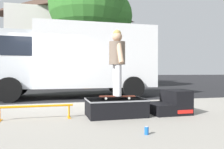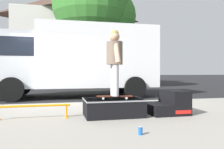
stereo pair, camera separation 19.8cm
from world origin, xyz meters
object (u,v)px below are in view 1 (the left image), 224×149
(skate_box, at_px, (116,107))
(kicker_ramp, at_px, (171,104))
(street_tree_main, at_px, (92,7))
(soda_can, at_px, (147,130))
(box_truck, at_px, (72,58))
(skater_kid, at_px, (117,57))
(skateboard, at_px, (117,96))
(grind_rail, at_px, (35,109))

(skate_box, relative_size, kicker_ramp, 1.48)
(kicker_ramp, xyz_separation_m, street_tree_main, (-0.06, 10.21, 4.98))
(soda_can, height_order, box_truck, box_truck)
(skater_kid, bearing_deg, skate_box, 112.70)
(soda_can, bearing_deg, box_truck, 94.54)
(kicker_ramp, distance_m, skater_kid, 1.69)
(skateboard, distance_m, street_tree_main, 11.38)
(soda_can, bearing_deg, street_tree_main, 84.07)
(grind_rail, relative_size, soda_can, 11.98)
(skater_kid, relative_size, street_tree_main, 0.18)
(box_truck, distance_m, street_tree_main, 6.42)
(kicker_ramp, height_order, grind_rail, kicker_ramp)
(kicker_ramp, xyz_separation_m, soda_can, (-1.29, -1.57, -0.16))
(grind_rail, xyz_separation_m, skateboard, (1.70, -0.14, 0.22))
(skate_box, height_order, grind_rail, skate_box)
(grind_rail, height_order, box_truck, box_truck)
(skateboard, bearing_deg, skater_kid, -75.96)
(kicker_ramp, xyz_separation_m, box_truck, (-1.82, 5.20, 1.36))
(skater_kid, distance_m, soda_can, 1.96)
(skater_kid, xyz_separation_m, box_truck, (-0.51, 5.25, 0.29))
(skateboard, bearing_deg, kicker_ramp, 1.97)
(skate_box, relative_size, soda_can, 10.07)
(grind_rail, xyz_separation_m, street_tree_main, (2.95, 10.12, 4.98))
(soda_can, xyz_separation_m, box_truck, (-0.54, 6.77, 1.52))
(soda_can, height_order, street_tree_main, street_tree_main)
(street_tree_main, bearing_deg, skater_kid, -96.97)
(street_tree_main, bearing_deg, skateboard, -96.97)
(grind_rail, distance_m, box_truck, 5.42)
(skater_kid, bearing_deg, box_truck, 95.52)
(skater_kid, relative_size, soda_can, 11.37)
(skater_kid, bearing_deg, street_tree_main, 83.03)
(kicker_ramp, bearing_deg, street_tree_main, 90.35)
(kicker_ramp, bearing_deg, skateboard, -178.03)
(skate_box, height_order, kicker_ramp, kicker_ramp)
(kicker_ramp, relative_size, skateboard, 1.07)
(skateboard, height_order, soda_can, skateboard)
(skate_box, distance_m, grind_rail, 1.68)
(skate_box, xyz_separation_m, kicker_ramp, (1.34, -0.00, 0.02))
(soda_can, distance_m, street_tree_main, 12.91)
(skate_box, relative_size, grind_rail, 0.84)
(skateboard, xyz_separation_m, skater_kid, (0.00, -0.00, 0.85))
(skate_box, xyz_separation_m, soda_can, (0.05, -1.57, -0.14))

